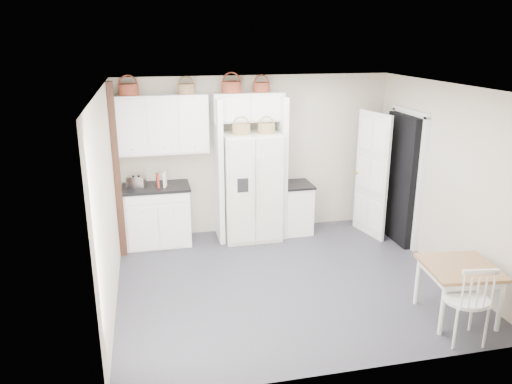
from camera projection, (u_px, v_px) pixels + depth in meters
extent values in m
plane|color=#383843|center=(287.00, 280.00, 6.82)|extent=(4.50, 4.50, 0.00)
plane|color=white|center=(291.00, 87.00, 6.04)|extent=(4.50, 4.50, 0.00)
plane|color=beige|center=(255.00, 155.00, 8.29)|extent=(4.50, 0.00, 4.50)
plane|color=beige|center=(108.00, 202.00, 5.97)|extent=(0.00, 4.00, 4.00)
plane|color=beige|center=(445.00, 179.00, 6.90)|extent=(0.00, 4.00, 4.00)
cube|color=silver|center=(251.00, 186.00, 8.06)|extent=(0.90, 0.73, 1.75)
cube|color=white|center=(158.00, 216.00, 7.92)|extent=(0.99, 0.63, 0.92)
cube|color=white|center=(296.00, 209.00, 8.42)|extent=(0.46, 0.55, 0.81)
cube|color=brown|center=(457.00, 291.00, 5.85)|extent=(0.88, 0.88, 0.66)
cube|color=white|center=(467.00, 300.00, 5.36)|extent=(0.54, 0.50, 0.98)
cube|color=black|center=(156.00, 187.00, 7.78)|extent=(1.03, 0.67, 0.04)
cube|color=black|center=(297.00, 185.00, 8.29)|extent=(0.50, 0.59, 0.04)
cube|color=silver|center=(136.00, 182.00, 7.62)|extent=(0.31, 0.23, 0.19)
cube|color=#A02B21|center=(158.00, 180.00, 7.67)|extent=(0.05, 0.14, 0.21)
cube|color=silver|center=(165.00, 180.00, 7.69)|extent=(0.07, 0.15, 0.23)
cylinder|color=brown|center=(128.00, 90.00, 7.39)|extent=(0.29, 0.29, 0.17)
cylinder|color=brown|center=(186.00, 89.00, 7.57)|extent=(0.26, 0.26, 0.15)
cylinder|color=brown|center=(231.00, 87.00, 7.71)|extent=(0.31, 0.31, 0.18)
cylinder|color=brown|center=(261.00, 87.00, 7.81)|extent=(0.26, 0.26, 0.15)
cylinder|color=brown|center=(241.00, 129.00, 7.64)|extent=(0.28, 0.28, 0.15)
cylinder|color=brown|center=(266.00, 129.00, 7.73)|extent=(0.27, 0.27, 0.14)
cube|color=white|center=(162.00, 124.00, 7.64)|extent=(1.40, 0.34, 0.90)
cube|color=white|center=(248.00, 107.00, 7.86)|extent=(1.12, 0.34, 0.45)
cube|color=white|center=(219.00, 170.00, 7.92)|extent=(0.08, 0.60, 2.30)
cube|color=white|center=(281.00, 167.00, 8.13)|extent=(0.08, 0.60, 2.30)
cube|color=black|center=(117.00, 173.00, 7.23)|extent=(0.09, 0.09, 2.60)
cube|color=black|center=(402.00, 179.00, 7.89)|extent=(0.18, 0.85, 2.05)
cube|color=white|center=(372.00, 175.00, 8.13)|extent=(0.21, 0.79, 2.05)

